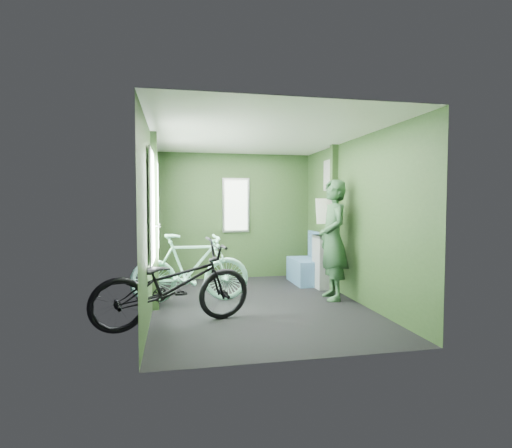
{
  "coord_description": "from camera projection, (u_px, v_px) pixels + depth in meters",
  "views": [
    {
      "loc": [
        -1.09,
        -5.32,
        1.39
      ],
      "look_at": [
        0.0,
        0.1,
        1.1
      ],
      "focal_mm": 28.0,
      "sensor_mm": 36.0,
      "label": 1
    }
  ],
  "objects": [
    {
      "name": "waste_box",
      "position": [
        323.0,
        262.0,
        6.5
      ],
      "size": [
        0.26,
        0.36,
        0.87
      ],
      "primitive_type": "cube",
      "color": "gray",
      "rests_on": "ground"
    },
    {
      "name": "bicycle_mint",
      "position": [
        191.0,
        303.0,
        5.54
      ],
      "size": [
        1.65,
        0.62,
        1.04
      ],
      "primitive_type": "imported",
      "rotation": [
        0.0,
        -0.13,
        1.59
      ],
      "color": "#94E7C7",
      "rests_on": "ground"
    },
    {
      "name": "passenger",
      "position": [
        333.0,
        240.0,
        5.74
      ],
      "size": [
        0.46,
        0.7,
        1.73
      ],
      "rotation": [
        0.0,
        0.0,
        -1.65
      ],
      "color": "#2A4D2F",
      "rests_on": "ground"
    },
    {
      "name": "bench_seat",
      "position": [
        307.0,
        268.0,
        6.94
      ],
      "size": [
        0.47,
        0.84,
        0.89
      ],
      "rotation": [
        0.0,
        0.0,
        -0.0
      ],
      "color": "#324E6B",
      "rests_on": "ground"
    },
    {
      "name": "room",
      "position": [
        254.0,
        200.0,
        5.45
      ],
      "size": [
        4.0,
        4.02,
        2.31
      ],
      "color": "black",
      "rests_on": "ground"
    },
    {
      "name": "bicycle_black",
      "position": [
        174.0,
        326.0,
        4.49
      ],
      "size": [
        1.95,
        1.21,
        1.02
      ],
      "primitive_type": "imported",
      "rotation": [
        0.0,
        -0.12,
        1.85
      ],
      "color": "black",
      "rests_on": "ground"
    }
  ]
}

